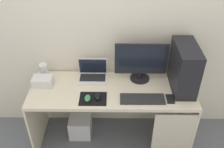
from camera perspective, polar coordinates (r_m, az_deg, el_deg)
The scene contains 14 objects.
ground_plane at distance 3.05m, azimuth 0.00°, elevation -14.19°, with size 8.00×8.00×0.00m, color slate.
wall_back at distance 2.54m, azimuth 0.13°, elevation 11.59°, with size 4.00×0.05×2.60m.
desk at distance 2.62m, azimuth 0.46°, elevation -5.82°, with size 1.65×0.60×0.74m.
pc_tower at distance 2.53m, azimuth 15.95°, elevation 1.39°, with size 0.21×0.46×0.46m, color black.
monitor at distance 2.56m, azimuth 6.57°, elevation 2.73°, with size 0.53×0.21×0.42m.
laptop at distance 2.67m, azimuth -4.39°, elevation -0.08°, with size 0.31×0.22×0.21m.
speaker at distance 2.77m, azimuth -15.10°, elevation 0.85°, with size 0.09×0.09×0.14m, color silver.
projector at distance 2.65m, azimuth -15.36°, elevation -1.59°, with size 0.20×0.14×0.09m, color silver.
keyboard at distance 2.42m, azimuth 6.86°, elevation -5.61°, with size 0.42×0.14×0.02m, color #232326.
mousepad at distance 2.42m, azimuth -4.31°, elevation -5.58°, with size 0.26×0.20×0.01m, color black.
mouse_left at distance 2.41m, azimuth -3.24°, elevation -5.09°, with size 0.06×0.10×0.03m, color black.
mouse_right at distance 2.40m, azimuth -5.55°, elevation -5.44°, with size 0.06×0.10×0.03m, color #338C4C.
cell_phone at distance 2.47m, azimuth 12.98°, elevation -5.51°, with size 0.07×0.13×0.01m, color black.
subwoofer at distance 3.03m, azimuth -7.13°, elevation -11.54°, with size 0.25×0.25×0.25m, color silver.
Camera 1 is at (0.02, -1.98, 2.32)m, focal length 40.52 mm.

